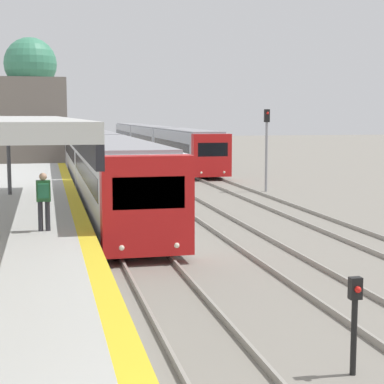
{
  "coord_description": "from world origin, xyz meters",
  "views": [
    {
      "loc": [
        -2.76,
        -4.78,
        4.23
      ],
      "look_at": [
        1.9,
        15.61,
        1.7
      ],
      "focal_mm": 60.0,
      "sensor_mm": 36.0,
      "label": 1
    }
  ],
  "objects_px": {
    "person_on_platform": "(44,197)",
    "train_near": "(91,154)",
    "train_far": "(154,140)",
    "signal_post_near": "(355,314)",
    "signal_mast_far": "(267,139)"
  },
  "relations": [
    {
      "from": "person_on_platform",
      "to": "train_near",
      "type": "height_order",
      "value": "train_near"
    },
    {
      "from": "person_on_platform",
      "to": "train_near",
      "type": "distance_m",
      "value": 22.25
    },
    {
      "from": "train_far",
      "to": "train_near",
      "type": "bearing_deg",
      "value": -109.37
    },
    {
      "from": "signal_post_near",
      "to": "train_far",
      "type": "bearing_deg",
      "value": 84.0
    },
    {
      "from": "person_on_platform",
      "to": "signal_mast_far",
      "type": "distance_m",
      "value": 19.15
    },
    {
      "from": "person_on_platform",
      "to": "signal_post_near",
      "type": "bearing_deg",
      "value": -62.14
    },
    {
      "from": "person_on_platform",
      "to": "train_far",
      "type": "bearing_deg",
      "value": 76.54
    },
    {
      "from": "person_on_platform",
      "to": "train_near",
      "type": "bearing_deg",
      "value": 82.64
    },
    {
      "from": "train_near",
      "to": "signal_post_near",
      "type": "height_order",
      "value": "train_near"
    },
    {
      "from": "train_near",
      "to": "signal_post_near",
      "type": "distance_m",
      "value": 31.41
    },
    {
      "from": "train_near",
      "to": "signal_mast_far",
      "type": "distance_m",
      "value": 11.6
    },
    {
      "from": "train_far",
      "to": "signal_mast_far",
      "type": "distance_m",
      "value": 28.86
    },
    {
      "from": "train_near",
      "to": "signal_mast_far",
      "type": "xyz_separation_m",
      "value": [
        9.09,
        -7.12,
        1.1
      ]
    },
    {
      "from": "train_far",
      "to": "signal_post_near",
      "type": "height_order",
      "value": "train_far"
    },
    {
      "from": "train_near",
      "to": "person_on_platform",
      "type": "bearing_deg",
      "value": -97.36
    }
  ]
}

